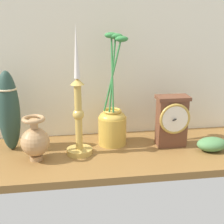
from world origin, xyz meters
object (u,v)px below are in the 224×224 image
(candlestick_tall_left, at_px, (78,115))
(tall_ceramic_vase, at_px, (9,111))
(mantel_clock, at_px, (172,120))
(brass_vase_bulbous, at_px, (35,140))
(brass_vase_jar, at_px, (113,121))

(candlestick_tall_left, height_order, tall_ceramic_vase, candlestick_tall_left)
(mantel_clock, relative_size, brass_vase_bulbous, 1.25)
(mantel_clock, distance_m, candlestick_tall_left, 0.32)
(mantel_clock, relative_size, tall_ceramic_vase, 0.66)
(brass_vase_bulbous, bearing_deg, tall_ceramic_vase, 131.84)
(candlestick_tall_left, distance_m, brass_vase_bulbous, 0.16)
(mantel_clock, height_order, candlestick_tall_left, candlestick_tall_left)
(tall_ceramic_vase, bearing_deg, candlestick_tall_left, -16.70)
(brass_vase_bulbous, bearing_deg, candlestick_tall_left, 12.18)
(mantel_clock, xyz_separation_m, brass_vase_bulbous, (-0.46, -0.05, -0.03))
(brass_vase_jar, distance_m, tall_ceramic_vase, 0.35)
(candlestick_tall_left, distance_m, brass_vase_jar, 0.15)
(mantel_clock, relative_size, candlestick_tall_left, 0.42)
(brass_vase_bulbous, bearing_deg, mantel_clock, 5.89)
(candlestick_tall_left, bearing_deg, brass_vase_jar, 27.71)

